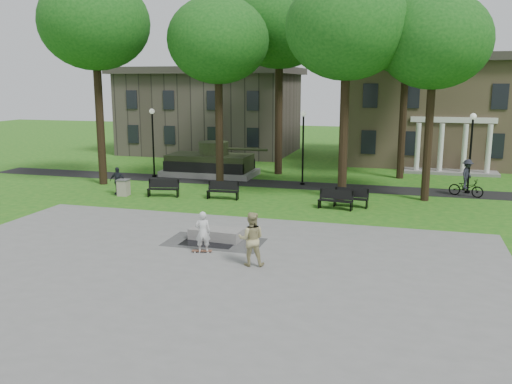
# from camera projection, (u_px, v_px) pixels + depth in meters

# --- Properties ---
(ground) EXTENTS (120.00, 120.00, 0.00)m
(ground) POSITION_uv_depth(u_px,v_px,m) (236.00, 235.00, 23.51)
(ground) COLOR #1D5E16
(ground) RESTS_ON ground
(plaza) EXTENTS (22.00, 16.00, 0.02)m
(plaza) POSITION_uv_depth(u_px,v_px,m) (192.00, 272.00, 18.79)
(plaza) COLOR gray
(plaza) RESTS_ON ground
(footpath) EXTENTS (44.00, 2.60, 0.01)m
(footpath) POSITION_uv_depth(u_px,v_px,m) (294.00, 185.00, 34.82)
(footpath) COLOR black
(footpath) RESTS_ON ground
(building_right) EXTENTS (17.00, 12.00, 8.60)m
(building_right) POSITION_uv_depth(u_px,v_px,m) (449.00, 109.00, 44.46)
(building_right) COLOR #9E8460
(building_right) RESTS_ON ground
(building_left) EXTENTS (15.00, 10.00, 7.20)m
(building_left) POSITION_uv_depth(u_px,v_px,m) (212.00, 114.00, 50.72)
(building_left) COLOR #4C443D
(building_left) RESTS_ON ground
(tree_0) EXTENTS (6.80, 6.80, 12.97)m
(tree_0) POSITION_uv_depth(u_px,v_px,m) (94.00, 23.00, 33.21)
(tree_0) COLOR black
(tree_0) RESTS_ON ground
(tree_1) EXTENTS (6.20, 6.20, 11.63)m
(tree_1) POSITION_uv_depth(u_px,v_px,m) (218.00, 41.00, 32.83)
(tree_1) COLOR black
(tree_1) RESTS_ON ground
(tree_2) EXTENTS (6.60, 6.60, 12.16)m
(tree_2) POSITION_uv_depth(u_px,v_px,m) (347.00, 28.00, 28.72)
(tree_2) COLOR black
(tree_2) RESTS_ON ground
(tree_3) EXTENTS (6.00, 6.00, 11.19)m
(tree_3) POSITION_uv_depth(u_px,v_px,m) (434.00, 42.00, 28.60)
(tree_3) COLOR black
(tree_3) RESTS_ON ground
(tree_4) EXTENTS (7.20, 7.20, 13.50)m
(tree_4) POSITION_uv_depth(u_px,v_px,m) (279.00, 24.00, 37.06)
(tree_4) COLOR black
(tree_4) RESTS_ON ground
(tree_5) EXTENTS (6.40, 6.40, 12.44)m
(tree_5) POSITION_uv_depth(u_px,v_px,m) (407.00, 33.00, 35.39)
(tree_5) COLOR black
(tree_5) RESTS_ON ground
(lamp_left) EXTENTS (0.36, 0.36, 4.73)m
(lamp_left) POSITION_uv_depth(u_px,v_px,m) (153.00, 137.00, 37.23)
(lamp_left) COLOR black
(lamp_left) RESTS_ON ground
(lamp_mid) EXTENTS (0.36, 0.36, 4.73)m
(lamp_mid) POSITION_uv_depth(u_px,v_px,m) (303.00, 142.00, 34.41)
(lamp_mid) COLOR black
(lamp_mid) RESTS_ON ground
(lamp_right) EXTENTS (0.36, 0.36, 4.73)m
(lamp_right) POSITION_uv_depth(u_px,v_px,m) (471.00, 147.00, 31.73)
(lamp_right) COLOR black
(lamp_right) RESTS_ON ground
(tank_monument) EXTENTS (7.45, 3.40, 2.40)m
(tank_monument) POSITION_uv_depth(u_px,v_px,m) (210.00, 163.00, 38.27)
(tank_monument) COLOR gray
(tank_monument) RESTS_ON ground
(puddle) EXTENTS (2.20, 1.20, 0.00)m
(puddle) POSITION_uv_depth(u_px,v_px,m) (208.00, 243.00, 22.19)
(puddle) COLOR black
(puddle) RESTS_ON plaza
(concrete_block) EXTENTS (2.27, 1.16, 0.45)m
(concrete_block) POSITION_uv_depth(u_px,v_px,m) (216.00, 234.00, 22.72)
(concrete_block) COLOR gray
(concrete_block) RESTS_ON plaza
(skateboard) EXTENTS (0.81, 0.37, 0.07)m
(skateboard) POSITION_uv_depth(u_px,v_px,m) (202.00, 251.00, 21.00)
(skateboard) COLOR brown
(skateboard) RESTS_ON plaza
(skateboarder) EXTENTS (0.70, 0.58, 1.64)m
(skateboarder) POSITION_uv_depth(u_px,v_px,m) (203.00, 232.00, 20.82)
(skateboarder) COLOR silver
(skateboarder) RESTS_ON plaza
(friend_watching) EXTENTS (1.09, 0.93, 1.96)m
(friend_watching) POSITION_uv_depth(u_px,v_px,m) (251.00, 239.00, 19.34)
(friend_watching) COLOR tan
(friend_watching) RESTS_ON plaza
(pedestrian_walker) EXTENTS (1.00, 0.53, 1.63)m
(pedestrian_walker) POSITION_uv_depth(u_px,v_px,m) (117.00, 181.00, 31.79)
(pedestrian_walker) COLOR #1F232A
(pedestrian_walker) RESTS_ON ground
(cyclist) EXTENTS (2.07, 1.35, 2.16)m
(cyclist) POSITION_uv_depth(u_px,v_px,m) (467.00, 181.00, 31.20)
(cyclist) COLOR black
(cyclist) RESTS_ON ground
(park_bench_0) EXTENTS (1.85, 0.86, 1.00)m
(park_bench_0) POSITION_uv_depth(u_px,v_px,m) (164.00, 188.00, 31.25)
(park_bench_0) COLOR black
(park_bench_0) RESTS_ON ground
(park_bench_1) EXTENTS (1.82, 0.61, 1.00)m
(park_bench_1) POSITION_uv_depth(u_px,v_px,m) (223.00, 190.00, 30.58)
(park_bench_1) COLOR black
(park_bench_1) RESTS_ON ground
(park_bench_2) EXTENTS (1.84, 0.74, 1.00)m
(park_bench_2) POSITION_uv_depth(u_px,v_px,m) (336.00, 199.00, 28.17)
(park_bench_2) COLOR black
(park_bench_2) RESTS_ON ground
(park_bench_3) EXTENTS (1.83, 0.67, 1.00)m
(park_bench_3) POSITION_uv_depth(u_px,v_px,m) (351.00, 197.00, 28.69)
(park_bench_3) COLOR black
(park_bench_3) RESTS_ON ground
(trash_bin) EXTENTS (0.71, 0.71, 0.96)m
(trash_bin) POSITION_uv_depth(u_px,v_px,m) (124.00, 187.00, 31.50)
(trash_bin) COLOR gray
(trash_bin) RESTS_ON ground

